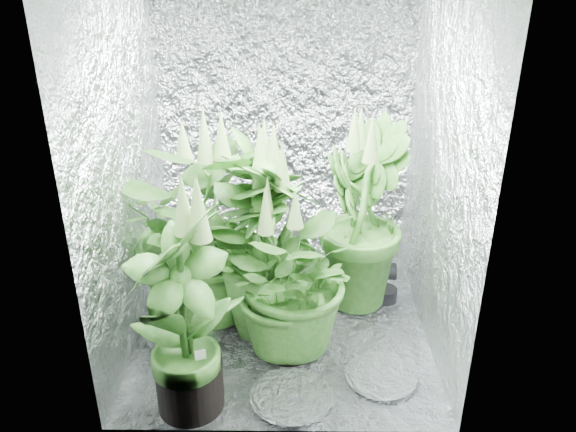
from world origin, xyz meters
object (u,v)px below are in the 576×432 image
Objects in this scene: circulation_fan at (382,278)px; plant_a at (203,227)px; plant_b at (261,221)px; plant_c at (361,218)px; plant_f at (184,314)px; plant_d at (268,247)px; plant_e at (289,278)px.

plant_a is at bearing -169.02° from circulation_fan.
plant_c is at bearing -2.09° from plant_b.
plant_f is at bearing -136.30° from circulation_fan.
plant_c is (0.58, -0.02, 0.03)m from plant_b.
circulation_fan is (0.67, 0.30, -0.37)m from plant_d.
plant_b is 1.01× the size of plant_f.
plant_c reaches higher than plant_e.
plant_c reaches higher than plant_f.
plant_d is 0.70m from plant_f.
plant_d is 0.25m from plant_e.
plant_f is at bearing -88.27° from plant_a.
plant_c is 1.26m from plant_f.
plant_b is 0.56m from plant_e.
plant_b is at bearing 72.85° from plant_f.
plant_b reaches higher than plant_d.
plant_b is at bearing 99.88° from plant_d.
plant_b is 0.58m from plant_c.
plant_c is at bearing 30.28° from plant_d.
circulation_fan is (0.15, -0.01, -0.40)m from plant_c.
plant_d reaches higher than plant_e.
plant_a reaches higher than circulation_fan.
plant_d is 1.00× the size of plant_f.
plant_f is at bearing -119.58° from plant_d.
plant_b is 3.09× the size of circulation_fan.
plant_e is (0.11, -0.21, -0.07)m from plant_d.
plant_b is 0.98m from plant_f.
plant_c is 3.25× the size of circulation_fan.
plant_b is (0.31, 0.19, -0.05)m from plant_a.
plant_b is at bearing 107.32° from plant_e.
plant_b reaches higher than plant_e.
plant_a reaches higher than plant_c.
plant_a is 1.10× the size of plant_d.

